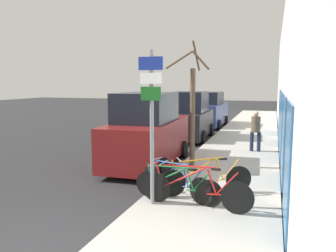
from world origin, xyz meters
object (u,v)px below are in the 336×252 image
(pedestrian_near, at_px, (256,128))
(bicycle_0, at_px, (195,190))
(signpost, at_px, (152,118))
(bicycle_2, at_px, (175,182))
(bicycle_3, at_px, (206,179))
(parked_car_0, at_px, (148,133))
(parked_car_2, at_px, (208,111))
(street_tree, at_px, (193,109))
(parked_car_1, at_px, (190,118))
(bicycle_1, at_px, (177,186))

(pedestrian_near, bearing_deg, bicycle_0, 83.08)
(signpost, height_order, bicycle_2, signpost)
(signpost, distance_m, bicycle_3, 2.14)
(bicycle_3, bearing_deg, pedestrian_near, -38.10)
(bicycle_3, distance_m, parked_car_0, 3.89)
(parked_car_2, bearing_deg, parked_car_0, -88.33)
(bicycle_3, height_order, parked_car_2, parked_car_2)
(signpost, xyz_separation_m, street_tree, (0.03, 3.69, -0.09))
(parked_car_1, xyz_separation_m, pedestrian_near, (3.45, -2.85, -0.01))
(bicycle_2, height_order, bicycle_3, bicycle_3)
(bicycle_1, distance_m, parked_car_2, 14.38)
(signpost, distance_m, parked_car_2, 14.66)
(signpost, xyz_separation_m, parked_car_2, (-1.56, 14.54, -1.07))
(parked_car_2, distance_m, pedestrian_near, 8.55)
(bicycle_0, bearing_deg, parked_car_2, 14.26)
(bicycle_3, height_order, parked_car_1, parked_car_1)
(bicycle_3, bearing_deg, parked_car_0, 13.89)
(bicycle_0, xyz_separation_m, bicycle_3, (0.06, 0.94, -0.02))
(bicycle_2, relative_size, street_tree, 0.49)
(parked_car_0, xyz_separation_m, parked_car_2, (0.04, 10.75, -0.10))
(signpost, distance_m, street_tree, 3.69)
(bicycle_2, relative_size, parked_car_2, 0.47)
(bicycle_0, bearing_deg, signpost, 97.90)
(bicycle_3, height_order, parked_car_0, parked_car_0)
(bicycle_3, bearing_deg, street_tree, -8.85)
(bicycle_3, relative_size, parked_car_2, 0.49)
(parked_car_2, bearing_deg, bicycle_1, -79.88)
(parked_car_0, bearing_deg, pedestrian_near, 37.62)
(signpost, relative_size, bicycle_2, 1.72)
(bicycle_2, xyz_separation_m, bicycle_3, (0.67, 0.42, 0.02))
(pedestrian_near, bearing_deg, street_tree, 59.21)
(bicycle_1, relative_size, street_tree, 0.53)
(signpost, xyz_separation_m, parked_car_1, (-1.55, 9.57, -1.03))
(bicycle_0, xyz_separation_m, street_tree, (-0.95, 3.63, 1.48))
(bicycle_1, relative_size, pedestrian_near, 1.34)
(signpost, relative_size, parked_car_2, 0.81)
(bicycle_0, relative_size, pedestrian_near, 1.58)
(bicycle_0, height_order, bicycle_1, bicycle_0)
(street_tree, bearing_deg, bicycle_3, -69.29)
(bicycle_2, distance_m, pedestrian_near, 6.34)
(bicycle_1, relative_size, parked_car_1, 0.51)
(parked_car_1, bearing_deg, parked_car_2, 88.23)
(bicycle_3, bearing_deg, parked_car_2, -18.69)
(parked_car_1, bearing_deg, bicycle_1, -79.42)
(bicycle_3, relative_size, street_tree, 0.51)
(bicycle_1, bearing_deg, parked_car_1, 20.43)
(bicycle_2, xyz_separation_m, parked_car_2, (-1.93, 13.96, 0.53))
(signpost, bearing_deg, bicycle_0, 3.57)
(signpost, relative_size, parked_car_1, 0.80)
(parked_car_0, bearing_deg, parked_car_1, 87.20)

